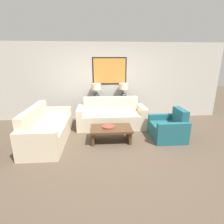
# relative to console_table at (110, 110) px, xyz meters

# --- Properties ---
(ground_plane) EXTENTS (20.00, 20.00, 0.00)m
(ground_plane) POSITION_rel_console_table_xyz_m (0.00, -2.05, -0.36)
(ground_plane) COLOR brown
(back_wall) EXTENTS (8.04, 0.12, 2.65)m
(back_wall) POSITION_rel_console_table_xyz_m (0.00, 0.26, 0.97)
(back_wall) COLOR beige
(back_wall) RESTS_ON ground_plane
(console_table) EXTENTS (1.43, 0.37, 0.73)m
(console_table) POSITION_rel_console_table_xyz_m (0.00, 0.00, 0.00)
(console_table) COLOR black
(console_table) RESTS_ON ground_plane
(table_lamp_left) EXTENTS (0.32, 0.32, 0.57)m
(table_lamp_left) POSITION_rel_console_table_xyz_m (-0.47, 0.00, 0.71)
(table_lamp_left) COLOR #333338
(table_lamp_left) RESTS_ON console_table
(table_lamp_right) EXTENTS (0.32, 0.32, 0.57)m
(table_lamp_right) POSITION_rel_console_table_xyz_m (0.47, 0.00, 0.71)
(table_lamp_right) COLOR #333338
(table_lamp_right) RESTS_ON console_table
(couch_by_back_wall) EXTENTS (2.12, 0.89, 0.91)m
(couch_by_back_wall) POSITION_rel_console_table_xyz_m (0.00, -0.67, -0.06)
(couch_by_back_wall) COLOR beige
(couch_by_back_wall) RESTS_ON ground_plane
(couch_by_side) EXTENTS (0.89, 2.12, 0.91)m
(couch_by_side) POSITION_rel_console_table_xyz_m (-1.76, -1.60, -0.06)
(couch_by_side) COLOR beige
(couch_by_side) RESTS_ON ground_plane
(coffee_table) EXTENTS (1.06, 0.65, 0.39)m
(coffee_table) POSITION_rel_console_table_xyz_m (-0.09, -1.77, -0.08)
(coffee_table) COLOR #4C331E
(coffee_table) RESTS_ON ground_plane
(decorative_bowl) EXTENTS (0.33, 0.33, 0.04)m
(decorative_bowl) POSITION_rel_console_table_xyz_m (-0.16, -1.75, 0.04)
(decorative_bowl) COLOR #93382D
(decorative_bowl) RESTS_ON coffee_table
(armchair_near_back_wall) EXTENTS (0.83, 0.89, 0.83)m
(armchair_near_back_wall) POSITION_rel_console_table_xyz_m (1.47, -1.70, -0.08)
(armchair_near_back_wall) COLOR #1E5B66
(armchair_near_back_wall) RESTS_ON ground_plane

